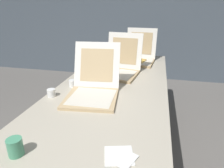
# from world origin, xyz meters

# --- Properties ---
(wall_back) EXTENTS (10.00, 0.10, 2.60)m
(wall_back) POSITION_xyz_m (0.00, 3.00, 1.30)
(wall_back) COLOR #4C5660
(wall_back) RESTS_ON ground
(table) EXTENTS (0.94, 2.39, 0.72)m
(table) POSITION_xyz_m (0.00, 0.66, 0.68)
(table) COLOR #BCB29E
(table) RESTS_ON ground
(pizza_box_front) EXTENTS (0.44, 0.56, 0.38)m
(pizza_box_front) POSITION_xyz_m (-0.10, 0.34, 0.78)
(pizza_box_front) COLOR tan
(pizza_box_front) RESTS_ON table
(pizza_box_middle) EXTENTS (0.44, 0.50, 0.40)m
(pizza_box_middle) POSITION_xyz_m (-0.01, 0.92, 0.78)
(pizza_box_middle) COLOR tan
(pizza_box_middle) RESTS_ON table
(pizza_box_back) EXTENTS (0.42, 0.46, 0.40)m
(pizza_box_back) POSITION_xyz_m (0.14, 1.45, 0.78)
(pizza_box_back) COLOR tan
(pizza_box_back) RESTS_ON table
(cup_white_mid) EXTENTS (0.06, 0.06, 0.06)m
(cup_white_mid) POSITION_xyz_m (-0.30, 0.72, 0.75)
(cup_white_mid) COLOR white
(cup_white_mid) RESTS_ON table
(cup_white_near_center) EXTENTS (0.06, 0.06, 0.06)m
(cup_white_near_center) POSITION_xyz_m (-0.34, 0.49, 0.75)
(cup_white_near_center) COLOR white
(cup_white_near_center) RESTS_ON table
(cup_white_near_left) EXTENTS (0.06, 0.06, 0.06)m
(cup_white_near_left) POSITION_xyz_m (-0.42, 0.26, 0.75)
(cup_white_near_left) COLOR white
(cup_white_near_left) RESTS_ON table
(cup_printed_front) EXTENTS (0.07, 0.07, 0.09)m
(cup_printed_front) POSITION_xyz_m (-0.25, -0.37, 0.77)
(cup_printed_front) COLOR #4C9E75
(cup_printed_front) RESTS_ON table
(napkin_pile) EXTENTS (0.18, 0.17, 0.01)m
(napkin_pile) POSITION_xyz_m (0.23, -0.28, 0.73)
(napkin_pile) COLOR white
(napkin_pile) RESTS_ON table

